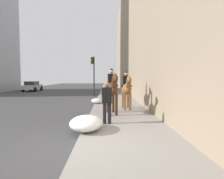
# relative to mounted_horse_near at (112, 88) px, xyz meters

# --- Properties ---
(sidewalk_slab) EXTENTS (120.00, 3.26, 0.12)m
(sidewalk_slab) POSITION_rel_mounted_horse_near_xyz_m (-4.31, -0.48, -1.38)
(sidewalk_slab) COLOR gray
(sidewalk_slab) RESTS_ON ground
(mounted_horse_near) EXTENTS (2.15, 0.76, 2.35)m
(mounted_horse_near) POSITION_rel_mounted_horse_near_xyz_m (0.00, 0.00, 0.00)
(mounted_horse_near) COLOR #4C2B16
(mounted_horse_near) RESTS_ON sidewalk_slab
(mounted_horse_far) EXTENTS (2.15, 0.63, 2.25)m
(mounted_horse_far) POSITION_rel_mounted_horse_near_xyz_m (1.48, -0.90, -0.09)
(mounted_horse_far) COLOR brown
(mounted_horse_far) RESTS_ON sidewalk_slab
(pedestrian_greeting) EXTENTS (0.26, 0.40, 1.70)m
(pedestrian_greeting) POSITION_rel_mounted_horse_near_xyz_m (-2.02, 0.26, -0.35)
(pedestrian_greeting) COLOR black
(pedestrian_greeting) RESTS_ON sidewalk_slab
(car_near_lane) EXTENTS (3.90, 1.96, 1.44)m
(car_near_lane) POSITION_rel_mounted_horse_near_xyz_m (18.34, 11.09, -0.71)
(car_near_lane) COLOR #B7BABF
(car_near_lane) RESTS_ON ground
(traffic_light_near_curb) EXTENTS (0.20, 0.44, 4.16)m
(traffic_light_near_curb) POSITION_rel_mounted_horse_near_xyz_m (10.43, 1.69, 1.33)
(traffic_light_near_curb) COLOR black
(traffic_light_near_curb) RESTS_ON ground
(snow_pile_near) EXTENTS (1.50, 1.15, 0.52)m
(snow_pile_near) POSITION_rel_mounted_horse_near_xyz_m (-2.98, 1.00, -1.06)
(snow_pile_near) COLOR white
(snow_pile_near) RESTS_ON sidewalk_slab
(snow_pile_far) EXTENTS (1.03, 0.79, 0.36)m
(snow_pile_far) POSITION_rel_mounted_horse_near_xyz_m (4.17, 1.00, -1.15)
(snow_pile_far) COLOR white
(snow_pile_far) RESTS_ON sidewalk_slab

